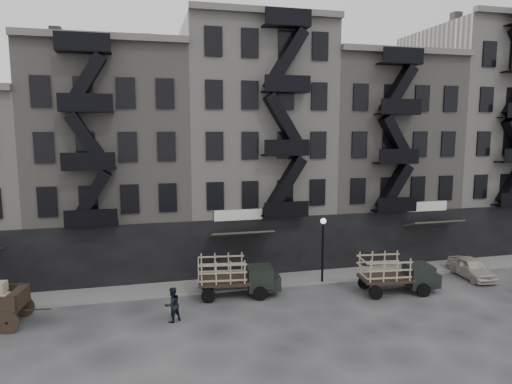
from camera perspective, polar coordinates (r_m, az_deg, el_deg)
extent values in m
plane|color=#38383A|center=(26.96, 4.31, -13.61)|extent=(140.00, 140.00, 0.00)
cube|color=slate|center=(30.30, 2.05, -10.98)|extent=(55.00, 2.50, 0.15)
cube|color=slate|center=(33.95, -17.42, 3.52)|extent=(10.00, 10.00, 15.00)
cube|color=black|center=(29.98, -17.54, -7.71)|extent=(10.00, 0.35, 4.00)
cube|color=#595651|center=(29.22, -18.69, 18.00)|extent=(10.00, 0.50, 0.40)
cube|color=#4C4744|center=(34.66, -23.17, 16.79)|extent=(0.70, 0.70, 1.20)
cube|color=#4C4744|center=(34.29, -13.63, 17.29)|extent=(0.70, 0.70, 1.20)
cube|color=#AAA59C|center=(34.75, -0.72, 5.63)|extent=(10.00, 10.00, 17.00)
cube|color=black|center=(30.94, 1.41, -6.85)|extent=(10.00, 0.35, 4.00)
cube|color=#595651|center=(30.62, 1.62, 21.74)|extent=(10.00, 0.50, 0.40)
cube|color=#4C4744|center=(35.03, -5.86, 20.60)|extent=(0.70, 0.70, 1.20)
cube|color=#4C4744|center=(36.21, 3.36, 20.20)|extent=(0.70, 0.70, 1.20)
cube|color=slate|center=(38.33, 14.03, 4.11)|extent=(10.00, 10.00, 15.00)
cube|color=black|center=(34.87, 17.54, -5.53)|extent=(10.00, 0.35, 4.00)
cube|color=#595651|center=(34.22, 18.68, 16.45)|extent=(10.00, 0.50, 0.40)
cube|color=#4C4744|center=(37.39, 10.22, 16.58)|extent=(0.70, 0.70, 1.20)
cube|color=#4C4744|center=(39.91, 17.73, 15.78)|extent=(0.70, 0.70, 1.20)
cube|color=#AAA59C|center=(43.85, 25.79, 5.97)|extent=(10.00, 10.00, 18.00)
cube|color=#4C4744|center=(42.90, 23.33, 19.01)|extent=(0.70, 0.70, 1.20)
cube|color=#4C4744|center=(46.31, 29.04, 17.80)|extent=(0.70, 0.70, 1.20)
cylinder|color=black|center=(29.64, 8.33, -7.59)|extent=(0.14, 0.14, 4.00)
sphere|color=silver|center=(29.15, 8.41, -3.61)|extent=(0.36, 0.36, 0.36)
cylinder|color=black|center=(25.93, -28.68, -14.15)|extent=(1.13, 0.25, 1.12)
cylinder|color=black|center=(27.70, -27.05, -12.63)|extent=(1.13, 0.25, 1.12)
cube|color=black|center=(26.45, -27.54, -11.64)|extent=(0.72, 1.69, 0.82)
cube|color=black|center=(27.54, -3.91, -11.01)|extent=(3.29, 2.17, 0.16)
cube|color=black|center=(27.69, 0.50, -10.69)|extent=(1.64, 1.80, 1.37)
cube|color=black|center=(27.90, 2.19, -11.15)|extent=(0.88, 1.44, 0.82)
cylinder|color=black|center=(27.04, 0.56, -12.58)|extent=(0.84, 0.30, 0.82)
cylinder|color=black|center=(28.74, 0.07, -11.33)|extent=(0.84, 0.30, 0.82)
cylinder|color=black|center=(26.83, -5.97, -12.80)|extent=(0.84, 0.30, 0.82)
cylinder|color=black|center=(28.54, -6.05, -11.51)|extent=(0.84, 0.30, 0.82)
cube|color=black|center=(29.07, 15.93, -10.31)|extent=(3.23, 2.13, 0.16)
cube|color=black|center=(29.90, 19.62, -9.77)|extent=(1.61, 1.77, 1.35)
cube|color=black|center=(30.35, 20.98, -10.11)|extent=(0.86, 1.42, 0.81)
cylinder|color=black|center=(29.30, 20.21, -11.46)|extent=(0.82, 0.29, 0.81)
cylinder|color=black|center=(30.81, 18.65, -10.43)|extent=(0.82, 0.29, 0.81)
cylinder|color=black|center=(28.09, 14.73, -12.07)|extent=(0.82, 0.29, 0.81)
cylinder|color=black|center=(29.66, 13.41, -10.94)|extent=(0.82, 0.29, 0.81)
imported|color=beige|center=(34.09, 25.32, -8.55)|extent=(1.96, 4.07, 1.34)
imported|color=black|center=(24.50, -10.42, -13.68)|extent=(1.12, 1.05, 1.83)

